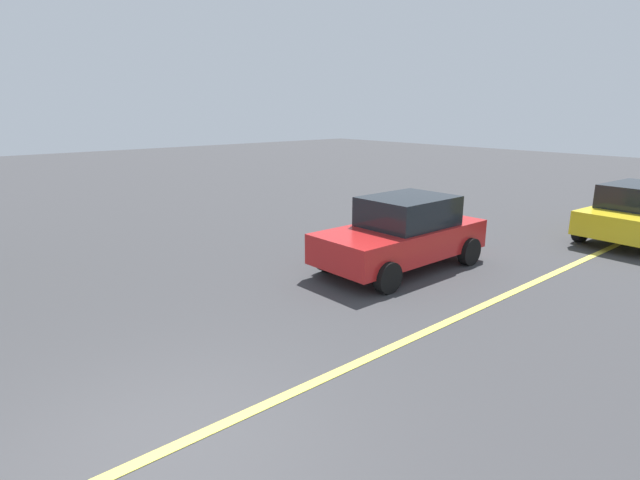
{
  "coord_description": "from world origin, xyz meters",
  "views": [
    {
      "loc": [
        -1.75,
        -4.52,
        3.53
      ],
      "look_at": [
        3.3,
        1.33,
        1.48
      ],
      "focal_mm": 28.04,
      "sensor_mm": 36.0,
      "label": 1
    }
  ],
  "objects": [
    {
      "name": "car_red_crossing",
      "position": [
        6.76,
        2.49,
        0.81
      ],
      "size": [
        4.13,
        1.98,
        1.62
      ],
      "color": "red",
      "rests_on": "ground_plane"
    },
    {
      "name": "lane_marking_centre",
      "position": [
        3.0,
        0.0,
        0.01
      ],
      "size": [
        28.0,
        0.16,
        0.01
      ],
      "primitive_type": "cube",
      "color": "#E0D14C"
    },
    {
      "name": "ground_plane",
      "position": [
        0.0,
        0.0,
        0.0
      ],
      "size": [
        80.0,
        80.0,
        0.0
      ],
      "primitive_type": "plane",
      "color": "#38383A"
    }
  ]
}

